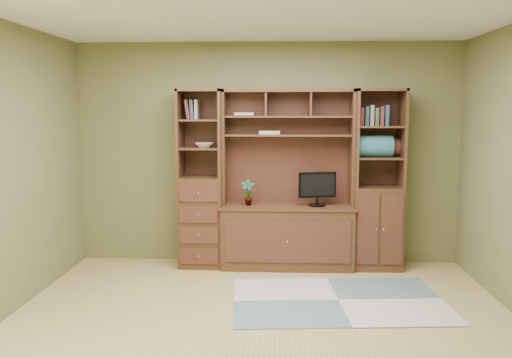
{
  "coord_description": "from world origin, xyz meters",
  "views": [
    {
      "loc": [
        0.16,
        -4.4,
        1.83
      ],
      "look_at": [
        -0.1,
        1.2,
        1.1
      ],
      "focal_mm": 38.0,
      "sensor_mm": 36.0,
      "label": 1
    }
  ],
  "objects_px": {
    "right_tower": "(378,180)",
    "monitor": "(317,183)",
    "left_tower": "(201,179)",
    "center_hutch": "(288,180)"
  },
  "relations": [
    {
      "from": "monitor",
      "to": "right_tower",
      "type": "bearing_deg",
      "value": -6.88
    },
    {
      "from": "center_hutch",
      "to": "monitor",
      "type": "xyz_separation_m",
      "value": [
        0.34,
        -0.03,
        -0.03
      ]
    },
    {
      "from": "right_tower",
      "to": "left_tower",
      "type": "bearing_deg",
      "value": 180.0
    },
    {
      "from": "right_tower",
      "to": "monitor",
      "type": "bearing_deg",
      "value": -173.79
    },
    {
      "from": "center_hutch",
      "to": "left_tower",
      "type": "bearing_deg",
      "value": 177.71
    },
    {
      "from": "center_hutch",
      "to": "left_tower",
      "type": "relative_size",
      "value": 1.0
    },
    {
      "from": "left_tower",
      "to": "monitor",
      "type": "relative_size",
      "value": 3.84
    },
    {
      "from": "monitor",
      "to": "center_hutch",
      "type": "bearing_deg",
      "value": 160.95
    },
    {
      "from": "left_tower",
      "to": "monitor",
      "type": "distance_m",
      "value": 1.34
    },
    {
      "from": "right_tower",
      "to": "monitor",
      "type": "distance_m",
      "value": 0.69
    }
  ]
}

